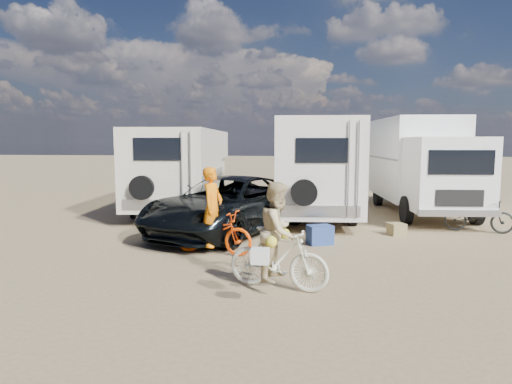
# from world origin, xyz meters

# --- Properties ---
(ground) EXTENTS (140.00, 140.00, 0.00)m
(ground) POSITION_xyz_m (0.00, 0.00, 0.00)
(ground) COLOR #927A57
(ground) RESTS_ON ground
(rv_main) EXTENTS (3.10, 8.76, 3.28)m
(rv_main) POSITION_xyz_m (0.23, 7.20, 1.64)
(rv_main) COLOR white
(rv_main) RESTS_ON ground
(rv_left) EXTENTS (3.22, 7.82, 3.01)m
(rv_left) POSITION_xyz_m (-4.57, 7.33, 1.51)
(rv_left) COLOR white
(rv_left) RESTS_ON ground
(box_truck) EXTENTS (2.86, 6.96, 3.45)m
(box_truck) POSITION_xyz_m (4.17, 7.26, 1.72)
(box_truck) COLOR white
(box_truck) RESTS_ON ground
(dark_suv) EXTENTS (4.68, 6.33, 1.60)m
(dark_suv) POSITION_xyz_m (-2.09, 3.15, 0.80)
(dark_suv) COLOR black
(dark_suv) RESTS_ON ground
(bike_man) EXTENTS (2.04, 1.09, 1.02)m
(bike_man) POSITION_xyz_m (-1.99, 0.77, 0.51)
(bike_man) COLOR #EB4002
(bike_man) RESTS_ON ground
(bike_woman) EXTENTS (1.90, 0.98, 1.10)m
(bike_woman) POSITION_xyz_m (-0.31, -1.54, 0.55)
(bike_woman) COLOR beige
(bike_woman) RESTS_ON ground
(rider_man) EXTENTS (0.58, 0.75, 1.83)m
(rider_man) POSITION_xyz_m (-1.99, 0.77, 0.91)
(rider_man) COLOR orange
(rider_man) RESTS_ON ground
(rider_woman) EXTENTS (0.85, 0.98, 1.72)m
(rider_woman) POSITION_xyz_m (-0.31, -1.54, 0.86)
(rider_woman) COLOR tan
(rider_woman) RESTS_ON ground
(bike_parked) EXTENTS (1.95, 1.10, 0.97)m
(bike_parked) POSITION_xyz_m (5.03, 4.12, 0.49)
(bike_parked) COLOR black
(bike_parked) RESTS_ON ground
(cooler) EXTENTS (0.72, 0.63, 0.48)m
(cooler) POSITION_xyz_m (0.49, 2.04, 0.24)
(cooler) COLOR navy
(cooler) RESTS_ON ground
(crate) EXTENTS (0.52, 0.52, 0.33)m
(crate) POSITION_xyz_m (2.63, 3.42, 0.16)
(crate) COLOR olive
(crate) RESTS_ON ground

